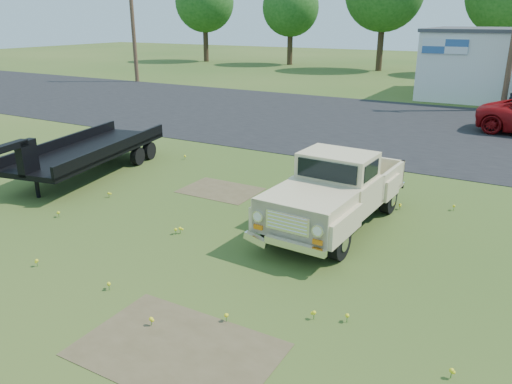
% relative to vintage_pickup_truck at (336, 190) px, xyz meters
% --- Properties ---
extents(ground, '(140.00, 140.00, 0.00)m').
position_rel_vintage_pickup_truck_xyz_m(ground, '(-1.85, -2.67, -0.92)').
color(ground, '#2C4C18').
rests_on(ground, ground).
extents(asphalt_lot, '(90.00, 14.00, 0.02)m').
position_rel_vintage_pickup_truck_xyz_m(asphalt_lot, '(-1.85, 12.33, -0.92)').
color(asphalt_lot, black).
rests_on(asphalt_lot, ground).
extents(dirt_patch_a, '(3.00, 2.00, 0.01)m').
position_rel_vintage_pickup_truck_xyz_m(dirt_patch_a, '(-0.35, -5.67, -0.92)').
color(dirt_patch_a, brown).
rests_on(dirt_patch_a, ground).
extents(dirt_patch_b, '(2.20, 1.60, 0.01)m').
position_rel_vintage_pickup_truck_xyz_m(dirt_patch_b, '(-3.85, 0.83, -0.92)').
color(dirt_patch_b, brown).
rests_on(dirt_patch_b, ground).
extents(utility_pole_west, '(1.60, 0.30, 9.00)m').
position_rel_vintage_pickup_truck_xyz_m(utility_pole_west, '(-23.85, 19.33, 3.68)').
color(utility_pole_west, '#4D3523').
rests_on(utility_pole_west, ground).
extents(treeline_a, '(6.40, 6.40, 9.52)m').
position_rel_vintage_pickup_truck_xyz_m(treeline_a, '(-29.85, 37.33, 5.38)').
color(treeline_a, '#382719').
rests_on(treeline_a, ground).
extents(treeline_b, '(5.76, 5.76, 8.57)m').
position_rel_vintage_pickup_truck_xyz_m(treeline_b, '(-19.85, 38.33, 4.74)').
color(treeline_b, '#382719').
rests_on(treeline_b, ground).
extents(vintage_pickup_truck, '(2.25, 5.18, 1.84)m').
position_rel_vintage_pickup_truck_xyz_m(vintage_pickup_truck, '(0.00, 0.00, 0.00)').
color(vintage_pickup_truck, beige).
rests_on(vintage_pickup_truck, ground).
extents(flatbed_trailer, '(3.28, 6.64, 1.73)m').
position_rel_vintage_pickup_truck_xyz_m(flatbed_trailer, '(-8.42, 0.18, -0.06)').
color(flatbed_trailer, black).
rests_on(flatbed_trailer, ground).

